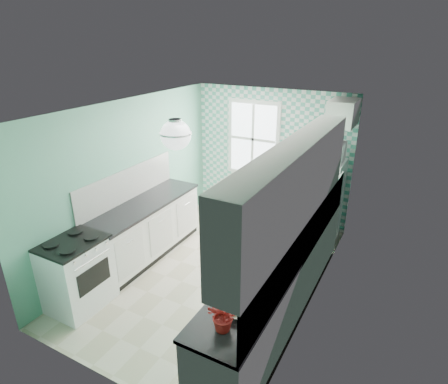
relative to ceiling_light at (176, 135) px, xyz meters
The scene contains 26 objects.
floor 2.47m from the ceiling_light, 90.00° to the left, with size 3.00×4.40×0.02m, color beige.
ceiling 0.82m from the ceiling_light, 90.00° to the left, with size 3.00×4.40×0.02m, color white.
wall_back 3.20m from the ceiling_light, 90.00° to the left, with size 3.00×0.02×2.50m, color #5FA78C.
wall_front 1.77m from the ceiling_light, 90.00° to the right, with size 3.00×0.02×2.50m, color #5FA78C.
wall_left 2.02m from the ceiling_light, 152.09° to the left, with size 0.02×4.40×2.50m, color #5FA78C.
wall_right 2.02m from the ceiling_light, 27.91° to the left, with size 0.02×4.40×2.50m, color #5FA78C.
accent_wall 3.17m from the ceiling_light, 90.00° to the left, with size 3.00×0.01×2.50m, color #53B19C.
window 3.08m from the ceiling_light, 96.74° to the left, with size 1.04×0.05×1.44m.
backsplash_right 1.91m from the ceiling_light, 15.05° to the left, with size 0.02×3.60×0.51m, color white.
backsplash_left 2.00m from the ceiling_light, 154.02° to the left, with size 0.02×2.15×0.51m, color white.
upper_cabinets_right 1.41m from the ceiling_light, ahead, with size 0.33×3.20×0.90m, color white.
upper_cabinet_fridge 2.93m from the ceiling_light, 63.70° to the left, with size 0.40×0.74×0.40m, color white.
ceiling_light is the anchor object (origin of this frame).
base_cabinets_right 2.26m from the ceiling_light, 18.43° to the left, with size 0.60×3.60×0.90m, color white.
countertop_right 1.88m from the ceiling_light, 18.65° to the left, with size 0.63×3.60×0.04m, color black.
base_cabinets_left 2.34m from the ceiling_light, 148.86° to the left, with size 0.60×2.15×0.90m, color white.
countertop_left 1.97m from the ceiling_light, 148.54° to the left, with size 0.63×2.15×0.04m, color black.
fridge 3.25m from the ceiling_light, 66.91° to the left, with size 0.63×0.63×1.45m.
stove 2.29m from the ceiling_light, 150.77° to the right, with size 0.63×0.78×0.94m.
sink 2.34m from the ceiling_light, 50.18° to the left, with size 0.55×0.47×0.53m.
rug 2.76m from the ceiling_light, 85.69° to the left, with size 0.65×0.92×0.01m, color maroon.
dish_towel 2.54m from the ceiling_light, 59.59° to the left, with size 0.02×0.25×0.38m, color #4EAEAB.
fruit_bowl 1.99m from the ceiling_light, 35.16° to the right, with size 0.26×0.26×0.07m, color white.
potted_plant 2.03m from the ceiling_light, 42.03° to the right, with size 0.27×0.24×0.30m, color #BE0211.
soap_bottle 2.35m from the ceiling_light, 50.55° to the left, with size 0.09×0.10×0.21m, color #8EB6CB.
microwave 2.92m from the ceiling_light, 66.90° to the left, with size 0.58×0.39×0.32m, color white.
Camera 1 is at (2.42, -4.16, 3.35)m, focal length 30.00 mm.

